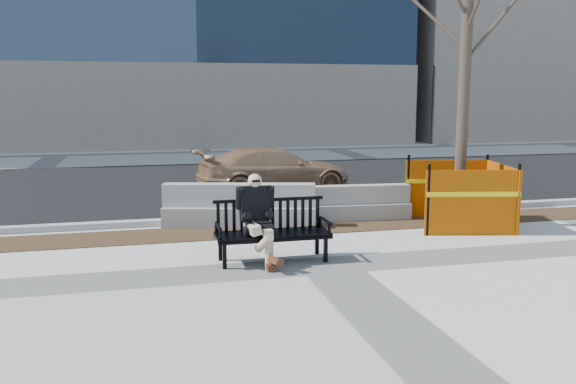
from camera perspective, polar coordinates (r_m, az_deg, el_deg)
name	(u,v)px	position (r m, az deg, el deg)	size (l,w,h in m)	color
ground	(327,265)	(9.51, 3.71, -6.90)	(120.00, 120.00, 0.00)	beige
mulch_strip	(287,229)	(11.93, -0.07, -3.48)	(40.00, 1.20, 0.02)	#47301C
asphalt_street	(237,183)	(17.91, -4.82, 0.82)	(60.00, 10.40, 0.01)	black
curb	(277,217)	(12.82, -1.09, -2.32)	(60.00, 0.25, 0.12)	#9E9B93
bench	(273,261)	(9.72, -1.45, -6.52)	(1.85, 0.66, 0.99)	black
seated_man	(257,261)	(9.72, -2.97, -6.53)	(0.60, 1.00, 1.40)	black
tree_fence	(458,225)	(12.72, 15.69, -3.06)	(2.70, 2.70, 6.75)	#D65B00
sedan	(275,192)	(16.31, -1.28, -0.01)	(1.69, 4.15, 1.20)	#A87B55
jersey_barrier_left	(239,226)	(12.25, -4.59, -3.20)	(3.04, 0.61, 0.87)	#9B9891
jersey_barrier_right	(349,220)	(12.86, 5.75, -2.61)	(2.59, 0.52, 0.74)	gray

